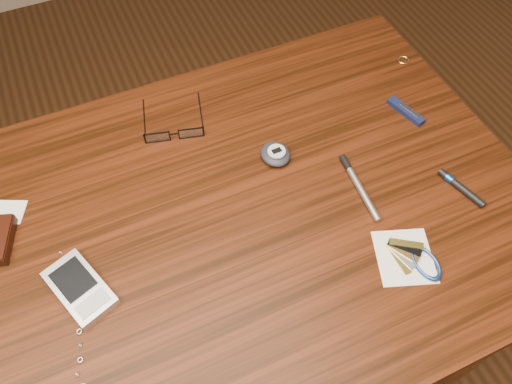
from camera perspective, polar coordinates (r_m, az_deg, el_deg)
ground at (r=1.50m, az=-1.45°, el=-17.84°), size 3.80×3.80×0.00m
desk at (r=0.90m, az=-2.31°, el=-6.12°), size 1.00×0.70×0.75m
eyeglasses at (r=0.92m, az=-9.34°, el=6.69°), size 0.13×0.13×0.02m
gold_ring at (r=1.10m, az=16.49°, el=14.26°), size 0.03×0.03×0.00m
pda_phone at (r=0.79m, az=-19.50°, el=-10.31°), size 0.10×0.13×0.02m
pedometer at (r=0.87m, az=2.24°, el=4.38°), size 0.05×0.06×0.02m
notepad_keys at (r=0.81m, az=17.69°, el=-7.31°), size 0.11×0.12×0.01m
pocket_knife at (r=0.99m, az=16.75°, el=8.86°), size 0.04×0.08×0.01m
silver_pen at (r=0.86m, az=11.42°, el=1.12°), size 0.02×0.14×0.01m
black_blue_pen at (r=0.90m, az=22.27°, el=0.57°), size 0.04×0.09×0.01m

